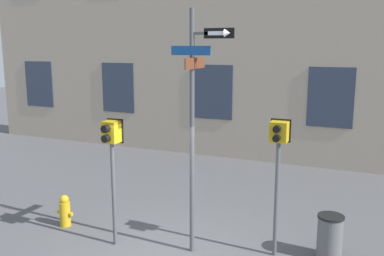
{
  "coord_description": "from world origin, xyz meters",
  "views": [
    {
      "loc": [
        3.39,
        -6.4,
        4.0
      ],
      "look_at": [
        0.25,
        0.78,
        2.48
      ],
      "focal_mm": 40.0,
      "sensor_mm": 36.0,
      "label": 1
    }
  ],
  "objects_px": {
    "fire_hydrant": "(65,211)",
    "pedestrian_signal_right": "(278,151)",
    "pedestrian_signal_left": "(112,148)",
    "street_sign_pole": "(195,116)",
    "trash_bin": "(330,237)"
  },
  "relations": [
    {
      "from": "street_sign_pole",
      "to": "fire_hydrant",
      "type": "bearing_deg",
      "value": -179.21
    },
    {
      "from": "trash_bin",
      "to": "pedestrian_signal_left",
      "type": "bearing_deg",
      "value": -164.01
    },
    {
      "from": "street_sign_pole",
      "to": "pedestrian_signal_left",
      "type": "xyz_separation_m",
      "value": [
        -1.61,
        -0.37,
        -0.68
      ]
    },
    {
      "from": "pedestrian_signal_left",
      "to": "fire_hydrant",
      "type": "relative_size",
      "value": 3.58
    },
    {
      "from": "street_sign_pole",
      "to": "pedestrian_signal_right",
      "type": "relative_size",
      "value": 1.75
    },
    {
      "from": "street_sign_pole",
      "to": "pedestrian_signal_left",
      "type": "relative_size",
      "value": 1.8
    },
    {
      "from": "pedestrian_signal_left",
      "to": "trash_bin",
      "type": "height_order",
      "value": "pedestrian_signal_left"
    },
    {
      "from": "fire_hydrant",
      "to": "pedestrian_signal_right",
      "type": "bearing_deg",
      "value": 6.52
    },
    {
      "from": "fire_hydrant",
      "to": "trash_bin",
      "type": "xyz_separation_m",
      "value": [
        5.59,
        0.84,
        0.08
      ]
    },
    {
      "from": "pedestrian_signal_left",
      "to": "trash_bin",
      "type": "xyz_separation_m",
      "value": [
        4.06,
        1.16,
        -1.6
      ]
    },
    {
      "from": "fire_hydrant",
      "to": "trash_bin",
      "type": "height_order",
      "value": "trash_bin"
    },
    {
      "from": "street_sign_pole",
      "to": "trash_bin",
      "type": "distance_m",
      "value": 3.44
    },
    {
      "from": "street_sign_pole",
      "to": "fire_hydrant",
      "type": "xyz_separation_m",
      "value": [
        -3.15,
        -0.04,
        -2.36
      ]
    },
    {
      "from": "pedestrian_signal_left",
      "to": "pedestrian_signal_right",
      "type": "xyz_separation_m",
      "value": [
        3.08,
        0.85,
        0.05
      ]
    },
    {
      "from": "street_sign_pole",
      "to": "pedestrian_signal_right",
      "type": "xyz_separation_m",
      "value": [
        1.47,
        0.48,
        -0.63
      ]
    }
  ]
}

